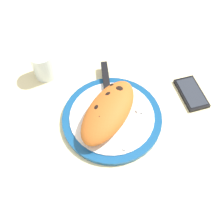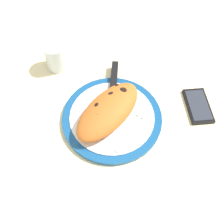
% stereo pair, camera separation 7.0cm
% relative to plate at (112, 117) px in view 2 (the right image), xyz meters
% --- Properties ---
extents(ground_plane, '(1.50, 1.50, 0.03)m').
position_rel_plate_xyz_m(ground_plane, '(0.00, 0.00, -0.02)').
color(ground_plane, beige).
extents(plate, '(0.28, 0.28, 0.02)m').
position_rel_plate_xyz_m(plate, '(0.00, 0.00, 0.00)').
color(plate, navy).
rests_on(plate, ground_plane).
extents(calzone, '(0.24, 0.14, 0.05)m').
position_rel_plate_xyz_m(calzone, '(-0.01, 0.01, 0.04)').
color(calzone, '#C16023').
rests_on(calzone, plate).
extents(fork, '(0.17, 0.02, 0.00)m').
position_rel_plate_xyz_m(fork, '(0.01, -0.07, 0.01)').
color(fork, silver).
rests_on(fork, plate).
extents(knife, '(0.24, 0.13, 0.01)m').
position_rel_plate_xyz_m(knife, '(0.10, 0.05, 0.01)').
color(knife, silver).
rests_on(knife, plate).
extents(smartphone, '(0.14, 0.12, 0.01)m').
position_rel_plate_xyz_m(smartphone, '(0.16, -0.20, -0.00)').
color(smartphone, black).
rests_on(smartphone, ground_plane).
extents(water_glass, '(0.07, 0.07, 0.09)m').
position_rel_plate_xyz_m(water_glass, '(0.09, 0.26, 0.03)').
color(water_glass, silver).
rests_on(water_glass, ground_plane).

